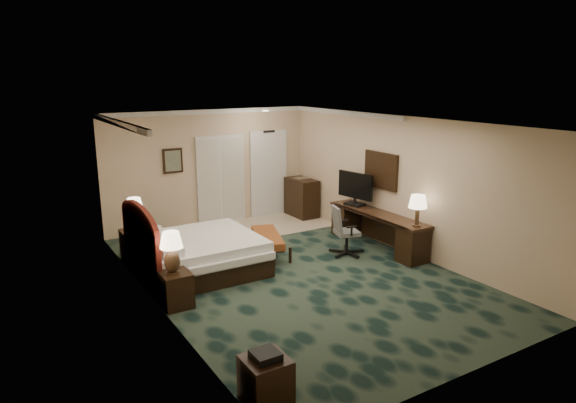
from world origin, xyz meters
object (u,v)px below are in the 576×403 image
tv (355,189)px  minibar (302,198)px  bed (201,255)px  lamp_near (172,253)px  lamp_far (135,214)px  side_table (266,380)px  desk (377,230)px  desk_chair (347,230)px  nightstand_far (135,246)px  bed_bench (268,245)px  nightstand_near (176,289)px

tv → minibar: (-0.01, 2.09, -0.61)m
bed → lamp_near: lamp_near is taller
lamp_far → tv: size_ratio=0.69×
lamp_far → bed: bearing=-55.1°
side_table → desk: desk is taller
desk → tv: bearing=89.7°
lamp_far → desk_chair: lamp_far is taller
nightstand_far → bed_bench: 2.53m
bed → side_table: bearing=-102.0°
nightstand_far → desk: 4.80m
desk → minibar: minibar is taller
bed_bench → desk: desk is taller
tv → side_table: bearing=-146.8°
nightstand_near → desk: bearing=6.6°
lamp_near → lamp_far: size_ratio=1.03×
lamp_near → bed_bench: bearing=28.0°
side_table → minibar: (4.43, 6.16, 0.22)m
side_table → minibar: 7.59m
nightstand_far → desk: (4.45, -1.81, 0.07)m
bed → nightstand_near: bed is taller
desk → bed_bench: bearing=161.9°
nightstand_far → side_table: nightstand_far is taller
nightstand_far → desk: bearing=-22.1°
tv → minibar: bearing=81.0°
bed → lamp_near: bearing=-128.1°
bed → nightstand_near: 1.44m
lamp_near → lamp_far: (0.08, 2.32, 0.04)m
side_table → minibar: minibar is taller
desk → desk_chair: 0.80m
nightstand_near → desk: (4.47, 0.52, 0.09)m
desk_chair → bed: bearing=-176.4°
desk → tv: 1.04m
lamp_far → minibar: (4.41, 1.04, -0.44)m
tv → desk_chair: 1.25m
lamp_far → tv: tv is taller
lamp_far → bed_bench: lamp_far is taller
nightstand_near → lamp_near: (-0.03, -0.00, 0.60)m
desk → minibar: bearing=90.2°
bed_bench → tv: (2.18, 0.04, 0.87)m
lamp_far → lamp_near: bearing=-92.0°
desk → tv: tv is taller
bed → lamp_far: lamp_far is taller
bed_bench → tv: bearing=20.5°
lamp_far → desk: 4.80m
nightstand_near → lamp_far: bearing=88.7°
bed_bench → desk: (2.17, -0.71, 0.14)m
tv → minibar: 2.18m
desk_chair → minibar: 2.96m
desk → minibar: size_ratio=2.66×
bed_bench → lamp_far: bearing=173.7°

